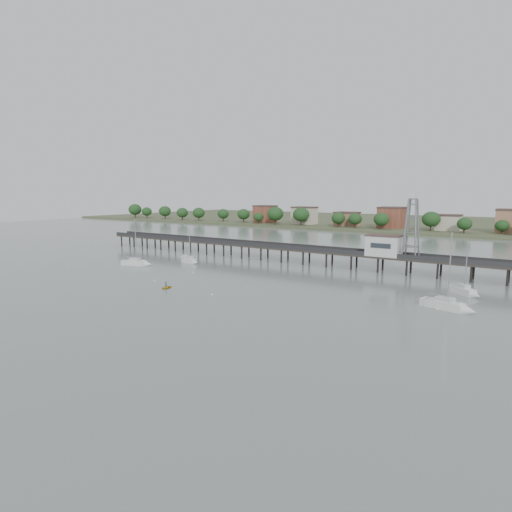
{
  "coord_description": "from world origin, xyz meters",
  "views": [
    {
      "loc": [
        57.9,
        -45.11,
        19.5
      ],
      "look_at": [
        -1.23,
        42.0,
        4.0
      ],
      "focal_mm": 30.0,
      "sensor_mm": 36.0,
      "label": 1
    }
  ],
  "objects_px": {
    "pier": "(295,249)",
    "sailboat_b": "(191,261)",
    "sailboat_a": "(139,263)",
    "yellow_dinghy": "(166,288)",
    "sailboat_e": "(467,292)",
    "white_tender": "(186,258)",
    "sailboat_d": "(453,307)",
    "lattice_tower": "(412,229)"
  },
  "relations": [
    {
      "from": "lattice_tower",
      "to": "sailboat_a",
      "type": "xyz_separation_m",
      "value": [
        -64.39,
        -27.99,
        -10.46
      ]
    },
    {
      "from": "sailboat_d",
      "to": "sailboat_b",
      "type": "xyz_separation_m",
      "value": [
        -69.75,
        11.51,
        0.02
      ]
    },
    {
      "from": "pier",
      "to": "sailboat_d",
      "type": "bearing_deg",
      "value": -32.14
    },
    {
      "from": "pier",
      "to": "sailboat_a",
      "type": "distance_m",
      "value": 43.3
    },
    {
      "from": "sailboat_b",
      "to": "sailboat_e",
      "type": "height_order",
      "value": "sailboat_e"
    },
    {
      "from": "sailboat_a",
      "to": "sailboat_b",
      "type": "relative_size",
      "value": 1.33
    },
    {
      "from": "sailboat_b",
      "to": "white_tender",
      "type": "height_order",
      "value": "sailboat_b"
    },
    {
      "from": "sailboat_b",
      "to": "sailboat_e",
      "type": "bearing_deg",
      "value": 12.22
    },
    {
      "from": "sailboat_e",
      "to": "yellow_dinghy",
      "type": "relative_size",
      "value": 4.33
    },
    {
      "from": "sailboat_d",
      "to": "sailboat_a",
      "type": "height_order",
      "value": "sailboat_d"
    },
    {
      "from": "sailboat_a",
      "to": "sailboat_b",
      "type": "distance_m",
      "value": 14.01
    },
    {
      "from": "white_tender",
      "to": "sailboat_e",
      "type": "bearing_deg",
      "value": 18.03
    },
    {
      "from": "sailboat_b",
      "to": "yellow_dinghy",
      "type": "xyz_separation_m",
      "value": [
        17.56,
        -26.55,
        -0.66
      ]
    },
    {
      "from": "pier",
      "to": "white_tender",
      "type": "bearing_deg",
      "value": -156.64
    },
    {
      "from": "sailboat_a",
      "to": "sailboat_e",
      "type": "bearing_deg",
      "value": -9.31
    },
    {
      "from": "pier",
      "to": "sailboat_e",
      "type": "height_order",
      "value": "sailboat_e"
    },
    {
      "from": "sailboat_b",
      "to": "yellow_dinghy",
      "type": "distance_m",
      "value": 31.84
    },
    {
      "from": "sailboat_a",
      "to": "white_tender",
      "type": "relative_size",
      "value": 3.23
    },
    {
      "from": "sailboat_a",
      "to": "sailboat_e",
      "type": "height_order",
      "value": "sailboat_a"
    },
    {
      "from": "sailboat_b",
      "to": "yellow_dinghy",
      "type": "height_order",
      "value": "sailboat_b"
    },
    {
      "from": "sailboat_e",
      "to": "yellow_dinghy",
      "type": "distance_m",
      "value": 59.57
    },
    {
      "from": "lattice_tower",
      "to": "sailboat_e",
      "type": "bearing_deg",
      "value": -46.69
    },
    {
      "from": "pier",
      "to": "yellow_dinghy",
      "type": "xyz_separation_m",
      "value": [
        -6.08,
        -44.02,
        -3.79
      ]
    },
    {
      "from": "sailboat_b",
      "to": "white_tender",
      "type": "relative_size",
      "value": 2.42
    },
    {
      "from": "pier",
      "to": "yellow_dinghy",
      "type": "bearing_deg",
      "value": -97.86
    },
    {
      "from": "sailboat_d",
      "to": "sailboat_b",
      "type": "height_order",
      "value": "sailboat_d"
    },
    {
      "from": "lattice_tower",
      "to": "sailboat_b",
      "type": "distance_m",
      "value": 58.77
    },
    {
      "from": "sailboat_d",
      "to": "sailboat_e",
      "type": "distance_m",
      "value": 13.2
    },
    {
      "from": "sailboat_e",
      "to": "white_tender",
      "type": "height_order",
      "value": "sailboat_e"
    },
    {
      "from": "pier",
      "to": "sailboat_e",
      "type": "distance_m",
      "value": 49.08
    },
    {
      "from": "lattice_tower",
      "to": "white_tender",
      "type": "xyz_separation_m",
      "value": [
        -61.44,
        -12.93,
        -10.64
      ]
    },
    {
      "from": "pier",
      "to": "sailboat_b",
      "type": "height_order",
      "value": "sailboat_b"
    },
    {
      "from": "sailboat_e",
      "to": "sailboat_d",
      "type": "bearing_deg",
      "value": -53.16
    },
    {
      "from": "pier",
      "to": "sailboat_b",
      "type": "relative_size",
      "value": 14.92
    },
    {
      "from": "sailboat_d",
      "to": "sailboat_b",
      "type": "bearing_deg",
      "value": -173.56
    },
    {
      "from": "yellow_dinghy",
      "to": "sailboat_a",
      "type": "bearing_deg",
      "value": 144.28
    },
    {
      "from": "sailboat_e",
      "to": "yellow_dinghy",
      "type": "xyz_separation_m",
      "value": [
        -52.44,
        -28.25,
        -0.65
      ]
    },
    {
      "from": "sailboat_a",
      "to": "yellow_dinghy",
      "type": "relative_size",
      "value": 5.19
    },
    {
      "from": "sailboat_a",
      "to": "white_tender",
      "type": "bearing_deg",
      "value": 60.83
    },
    {
      "from": "sailboat_d",
      "to": "yellow_dinghy",
      "type": "distance_m",
      "value": 54.32
    },
    {
      "from": "sailboat_e",
      "to": "lattice_tower",
      "type": "bearing_deg",
      "value": 171.25
    },
    {
      "from": "pier",
      "to": "sailboat_a",
      "type": "relative_size",
      "value": 11.2
    }
  ]
}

